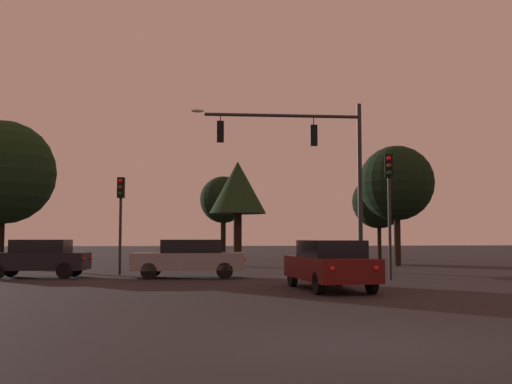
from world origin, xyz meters
TOP-DOWN VIEW (x-y plane):
  - ground_plane at (0.00, 24.50)m, footprint 168.00×168.00m
  - traffic_signal_mast_arm at (3.18, 16.62)m, footprint 7.38×0.61m
  - traffic_light_corner_left at (-4.99, 18.25)m, footprint 0.33×0.37m
  - traffic_light_corner_right at (5.45, 13.51)m, footprint 0.36×0.38m
  - car_nearside_lane at (2.03, 9.51)m, footprint 2.01×4.62m
  - car_crossing_left at (-8.05, 16.63)m, footprint 4.14×2.09m
  - car_crossing_right at (-2.08, 15.70)m, footprint 4.58×2.14m
  - tree_behind_sign at (-11.75, 25.27)m, footprint 5.56×5.56m
  - tree_left_far at (12.42, 34.52)m, footprint 3.93×3.93m
  - tree_center_horizon at (9.93, 24.43)m, footprint 4.27×4.27m
  - tree_right_cluster at (0.91, 25.23)m, footprint 3.21×3.21m
  - tree_lot_edge at (1.15, 37.45)m, footprint 3.56×3.56m

SIDE VIEW (x-z plane):
  - ground_plane at x=0.00m, z-range 0.00..0.00m
  - car_crossing_left at x=-8.05m, z-range 0.03..1.55m
  - car_crossing_right at x=-2.08m, z-range 0.04..1.56m
  - car_nearside_lane at x=2.03m, z-range 0.04..1.56m
  - traffic_light_corner_left at x=-4.99m, z-range 0.89..5.11m
  - traffic_light_corner_right at x=5.45m, z-range 0.98..5.77m
  - tree_left_far at x=12.42m, z-range 1.12..7.31m
  - tree_right_cluster at x=0.91m, z-range 1.41..7.30m
  - tree_lot_edge at x=1.15m, z-range 1.32..7.57m
  - tree_center_horizon at x=9.93m, z-range 1.27..8.11m
  - tree_behind_sign at x=-11.75m, z-range 1.15..9.02m
  - traffic_signal_mast_arm at x=3.18m, z-range 1.43..8.84m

